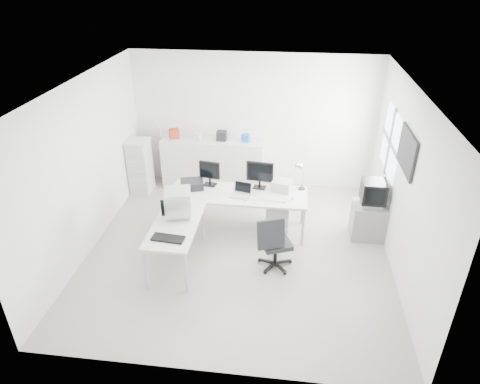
# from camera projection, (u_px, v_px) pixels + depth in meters

# --- Properties ---
(floor) EXTENTS (5.00, 5.00, 0.01)m
(floor) POSITION_uv_depth(u_px,v_px,m) (239.00, 249.00, 7.33)
(floor) COLOR #BDB7AA
(floor) RESTS_ON ground
(ceiling) EXTENTS (5.00, 5.00, 0.01)m
(ceiling) POSITION_uv_depth(u_px,v_px,m) (238.00, 86.00, 5.97)
(ceiling) COLOR white
(ceiling) RESTS_ON back_wall
(back_wall) EXTENTS (5.00, 0.02, 2.80)m
(back_wall) POSITION_uv_depth(u_px,v_px,m) (254.00, 122.00, 8.82)
(back_wall) COLOR white
(back_wall) RESTS_ON floor
(left_wall) EXTENTS (0.02, 5.00, 2.80)m
(left_wall) POSITION_uv_depth(u_px,v_px,m) (85.00, 167.00, 6.92)
(left_wall) COLOR white
(left_wall) RESTS_ON floor
(right_wall) EXTENTS (0.02, 5.00, 2.80)m
(right_wall) POSITION_uv_depth(u_px,v_px,m) (404.00, 185.00, 6.38)
(right_wall) COLOR white
(right_wall) RESTS_ON floor
(window) EXTENTS (0.02, 1.20, 1.10)m
(window) POSITION_uv_depth(u_px,v_px,m) (390.00, 142.00, 7.33)
(window) COLOR white
(window) RESTS_ON right_wall
(wall_picture) EXTENTS (0.04, 0.90, 0.60)m
(wall_picture) POSITION_uv_depth(u_px,v_px,m) (407.00, 151.00, 6.23)
(wall_picture) COLOR black
(wall_picture) RESTS_ON right_wall
(main_desk) EXTENTS (2.40, 0.80, 0.75)m
(main_desk) POSITION_uv_depth(u_px,v_px,m) (238.00, 212.00, 7.67)
(main_desk) COLOR silver
(main_desk) RESTS_ON floor
(side_desk) EXTENTS (0.70, 1.40, 0.75)m
(side_desk) POSITION_uv_depth(u_px,v_px,m) (177.00, 244.00, 6.81)
(side_desk) COLOR silver
(side_desk) RESTS_ON floor
(drawer_pedestal) EXTENTS (0.40, 0.50, 0.60)m
(drawer_pedestal) POSITION_uv_depth(u_px,v_px,m) (277.00, 216.00, 7.67)
(drawer_pedestal) COLOR silver
(drawer_pedestal) RESTS_ON floor
(inkjet_printer) EXTENTS (0.47, 0.41, 0.14)m
(inkjet_printer) POSITION_uv_depth(u_px,v_px,m) (192.00, 184.00, 7.63)
(inkjet_printer) COLOR black
(inkjet_printer) RESTS_ON main_desk
(lcd_monitor_small) EXTENTS (0.41, 0.27, 0.48)m
(lcd_monitor_small) POSITION_uv_depth(u_px,v_px,m) (210.00, 173.00, 7.65)
(lcd_monitor_small) COLOR black
(lcd_monitor_small) RESTS_ON main_desk
(lcd_monitor_large) EXTENTS (0.50, 0.25, 0.50)m
(lcd_monitor_large) POSITION_uv_depth(u_px,v_px,m) (260.00, 175.00, 7.55)
(lcd_monitor_large) COLOR black
(lcd_monitor_large) RESTS_ON main_desk
(laptop) EXTENTS (0.41, 0.42, 0.22)m
(laptop) POSITION_uv_depth(u_px,v_px,m) (241.00, 191.00, 7.34)
(laptop) COLOR #B7B7BA
(laptop) RESTS_ON main_desk
(white_keyboard) EXTENTS (0.42, 0.16, 0.02)m
(white_keyboard) POSITION_uv_depth(u_px,v_px,m) (275.00, 199.00, 7.28)
(white_keyboard) COLOR silver
(white_keyboard) RESTS_ON main_desk
(white_mouse) EXTENTS (0.06, 0.06, 0.06)m
(white_mouse) POSITION_uv_depth(u_px,v_px,m) (293.00, 198.00, 7.29)
(white_mouse) COLOR silver
(white_mouse) RESTS_ON main_desk
(laser_printer) EXTENTS (0.38, 0.35, 0.18)m
(laser_printer) POSITION_uv_depth(u_px,v_px,m) (282.00, 185.00, 7.55)
(laser_printer) COLOR #A7A7A7
(laser_printer) RESTS_ON main_desk
(desk_lamp) EXTENTS (0.17, 0.17, 0.47)m
(desk_lamp) POSITION_uv_depth(u_px,v_px,m) (302.00, 177.00, 7.52)
(desk_lamp) COLOR silver
(desk_lamp) RESTS_ON main_desk
(crt_monitor) EXTENTS (0.46, 0.46, 0.44)m
(crt_monitor) POSITION_uv_depth(u_px,v_px,m) (178.00, 204.00, 6.74)
(crt_monitor) COLOR #B7B7BA
(crt_monitor) RESTS_ON side_desk
(black_keyboard) EXTENTS (0.50, 0.24, 0.03)m
(black_keyboard) POSITION_uv_depth(u_px,v_px,m) (168.00, 238.00, 6.27)
(black_keyboard) COLOR black
(black_keyboard) RESTS_ON side_desk
(office_chair) EXTENTS (0.74, 0.74, 0.99)m
(office_chair) POSITION_uv_depth(u_px,v_px,m) (276.00, 240.00, 6.69)
(office_chair) COLOR #282A2D
(office_chair) RESTS_ON floor
(tv_cabinet) EXTENTS (0.59, 0.48, 0.64)m
(tv_cabinet) POSITION_uv_depth(u_px,v_px,m) (368.00, 221.00, 7.50)
(tv_cabinet) COLOR slate
(tv_cabinet) RESTS_ON floor
(crt_tv) EXTENTS (0.50, 0.48, 0.45)m
(crt_tv) POSITION_uv_depth(u_px,v_px,m) (373.00, 194.00, 7.24)
(crt_tv) COLOR black
(crt_tv) RESTS_ON tv_cabinet
(sideboard) EXTENTS (2.13, 0.53, 1.06)m
(sideboard) POSITION_uv_depth(u_px,v_px,m) (213.00, 163.00, 9.10)
(sideboard) COLOR silver
(sideboard) RESTS_ON floor
(clutter_box_a) EXTENTS (0.25, 0.24, 0.19)m
(clutter_box_a) POSITION_uv_depth(u_px,v_px,m) (174.00, 134.00, 8.89)
(clutter_box_a) COLOR #A02B16
(clutter_box_a) RESTS_ON sideboard
(clutter_box_b) EXTENTS (0.17, 0.16, 0.14)m
(clutter_box_b) POSITION_uv_depth(u_px,v_px,m) (198.00, 136.00, 8.84)
(clutter_box_b) COLOR silver
(clutter_box_b) RESTS_ON sideboard
(clutter_box_c) EXTENTS (0.20, 0.18, 0.20)m
(clutter_box_c) POSITION_uv_depth(u_px,v_px,m) (222.00, 136.00, 8.78)
(clutter_box_c) COLOR black
(clutter_box_c) RESTS_ON sideboard
(clutter_box_d) EXTENTS (0.18, 0.17, 0.16)m
(clutter_box_d) POSITION_uv_depth(u_px,v_px,m) (246.00, 138.00, 8.73)
(clutter_box_d) COLOR blue
(clutter_box_d) RESTS_ON sideboard
(clutter_bottle) EXTENTS (0.07, 0.07, 0.22)m
(clutter_bottle) POSITION_uv_depth(u_px,v_px,m) (161.00, 132.00, 8.95)
(clutter_bottle) COLOR silver
(clutter_bottle) RESTS_ON sideboard
(filing_cabinet) EXTENTS (0.40, 0.48, 1.15)m
(filing_cabinet) POSITION_uv_depth(u_px,v_px,m) (140.00, 166.00, 8.85)
(filing_cabinet) COLOR silver
(filing_cabinet) RESTS_ON floor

